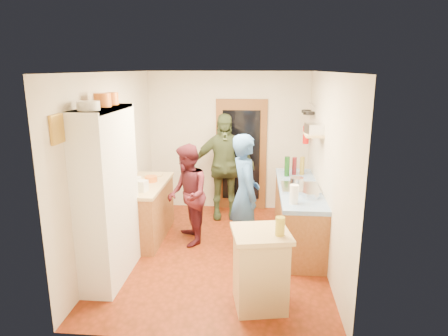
# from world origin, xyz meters

# --- Properties ---
(floor) EXTENTS (3.00, 4.00, 0.02)m
(floor) POSITION_xyz_m (0.00, 0.00, -0.01)
(floor) COLOR maroon
(floor) RESTS_ON ground
(ceiling) EXTENTS (3.00, 4.00, 0.02)m
(ceiling) POSITION_xyz_m (0.00, 0.00, 2.61)
(ceiling) COLOR silver
(ceiling) RESTS_ON ground
(wall_back) EXTENTS (3.00, 0.02, 2.60)m
(wall_back) POSITION_xyz_m (0.00, 2.01, 1.30)
(wall_back) COLOR beige
(wall_back) RESTS_ON ground
(wall_front) EXTENTS (3.00, 0.02, 2.60)m
(wall_front) POSITION_xyz_m (0.00, -2.01, 1.30)
(wall_front) COLOR beige
(wall_front) RESTS_ON ground
(wall_left) EXTENTS (0.02, 4.00, 2.60)m
(wall_left) POSITION_xyz_m (-1.51, 0.00, 1.30)
(wall_left) COLOR beige
(wall_left) RESTS_ON ground
(wall_right) EXTENTS (0.02, 4.00, 2.60)m
(wall_right) POSITION_xyz_m (1.51, 0.00, 1.30)
(wall_right) COLOR beige
(wall_right) RESTS_ON ground
(door_frame) EXTENTS (0.95, 0.06, 2.10)m
(door_frame) POSITION_xyz_m (0.25, 1.97, 1.05)
(door_frame) COLOR brown
(door_frame) RESTS_ON ground
(door_glass) EXTENTS (0.70, 0.02, 1.70)m
(door_glass) POSITION_xyz_m (0.25, 1.94, 1.05)
(door_glass) COLOR black
(door_glass) RESTS_ON door_frame
(hutch_body) EXTENTS (0.40, 1.20, 2.20)m
(hutch_body) POSITION_xyz_m (-1.30, -0.80, 1.10)
(hutch_body) COLOR white
(hutch_body) RESTS_ON ground
(hutch_top_shelf) EXTENTS (0.40, 1.14, 0.04)m
(hutch_top_shelf) POSITION_xyz_m (-1.30, -0.80, 2.18)
(hutch_top_shelf) COLOR white
(hutch_top_shelf) RESTS_ON hutch_body
(plate_stack) EXTENTS (0.25, 0.25, 0.10)m
(plate_stack) POSITION_xyz_m (-1.30, -1.16, 2.25)
(plate_stack) COLOR white
(plate_stack) RESTS_ON hutch_top_shelf
(orange_pot_a) EXTENTS (0.20, 0.20, 0.16)m
(orange_pot_a) POSITION_xyz_m (-1.30, -0.75, 2.28)
(orange_pot_a) COLOR orange
(orange_pot_a) RESTS_ON hutch_top_shelf
(orange_pot_b) EXTENTS (0.17, 0.17, 0.15)m
(orange_pot_b) POSITION_xyz_m (-1.30, -0.45, 2.28)
(orange_pot_b) COLOR orange
(orange_pot_b) RESTS_ON hutch_top_shelf
(left_counter_base) EXTENTS (0.60, 1.40, 0.85)m
(left_counter_base) POSITION_xyz_m (-1.20, 0.45, 0.42)
(left_counter_base) COLOR #9D6439
(left_counter_base) RESTS_ON ground
(left_counter_top) EXTENTS (0.64, 1.44, 0.05)m
(left_counter_top) POSITION_xyz_m (-1.20, 0.45, 0.88)
(left_counter_top) COLOR tan
(left_counter_top) RESTS_ON left_counter_base
(toaster) EXTENTS (0.24, 0.19, 0.16)m
(toaster) POSITION_xyz_m (-1.15, 0.05, 0.98)
(toaster) COLOR white
(toaster) RESTS_ON left_counter_top
(kettle) EXTENTS (0.18, 0.18, 0.16)m
(kettle) POSITION_xyz_m (-1.25, 0.23, 0.98)
(kettle) COLOR white
(kettle) RESTS_ON left_counter_top
(orange_bowl) EXTENTS (0.22, 0.22, 0.09)m
(orange_bowl) POSITION_xyz_m (-1.12, 0.55, 0.94)
(orange_bowl) COLOR orange
(orange_bowl) RESTS_ON left_counter_top
(chopping_board) EXTENTS (0.33, 0.27, 0.02)m
(chopping_board) POSITION_xyz_m (-1.18, 0.93, 0.91)
(chopping_board) COLOR tan
(chopping_board) RESTS_ON left_counter_top
(right_counter_base) EXTENTS (0.60, 2.20, 0.84)m
(right_counter_base) POSITION_xyz_m (1.20, 0.50, 0.42)
(right_counter_base) COLOR #9D6439
(right_counter_base) RESTS_ON ground
(right_counter_top) EXTENTS (0.62, 2.22, 0.06)m
(right_counter_top) POSITION_xyz_m (1.20, 0.50, 0.87)
(right_counter_top) COLOR blue
(right_counter_top) RESTS_ON right_counter_base
(hob) EXTENTS (0.55, 0.58, 0.04)m
(hob) POSITION_xyz_m (1.20, 0.35, 0.92)
(hob) COLOR silver
(hob) RESTS_ON right_counter_top
(pot_on_hob) EXTENTS (0.20, 0.20, 0.13)m
(pot_on_hob) POSITION_xyz_m (1.15, 0.37, 1.00)
(pot_on_hob) COLOR silver
(pot_on_hob) RESTS_ON hob
(bottle_a) EXTENTS (0.09, 0.09, 0.33)m
(bottle_a) POSITION_xyz_m (1.05, 1.07, 1.07)
(bottle_a) COLOR #143F14
(bottle_a) RESTS_ON right_counter_top
(bottle_b) EXTENTS (0.09, 0.09, 0.30)m
(bottle_b) POSITION_xyz_m (1.18, 1.18, 1.05)
(bottle_b) COLOR #591419
(bottle_b) RESTS_ON right_counter_top
(bottle_c) EXTENTS (0.08, 0.08, 0.31)m
(bottle_c) POSITION_xyz_m (1.31, 1.19, 1.05)
(bottle_c) COLOR olive
(bottle_c) RESTS_ON right_counter_top
(paper_towel) EXTENTS (0.13, 0.13, 0.26)m
(paper_towel) POSITION_xyz_m (1.05, -0.32, 1.03)
(paper_towel) COLOR white
(paper_towel) RESTS_ON right_counter_top
(mixing_bowl) EXTENTS (0.23, 0.23, 0.09)m
(mixing_bowl) POSITION_xyz_m (1.30, -0.07, 0.94)
(mixing_bowl) COLOR silver
(mixing_bowl) RESTS_ON right_counter_top
(island_base) EXTENTS (0.64, 0.64, 0.86)m
(island_base) POSITION_xyz_m (0.61, -1.32, 0.43)
(island_base) COLOR tan
(island_base) RESTS_ON ground
(island_top) EXTENTS (0.72, 0.72, 0.05)m
(island_top) POSITION_xyz_m (0.61, -1.32, 0.89)
(island_top) COLOR tan
(island_top) RESTS_ON island_base
(cutting_board) EXTENTS (0.40, 0.34, 0.02)m
(cutting_board) POSITION_xyz_m (0.55, -1.28, 0.90)
(cutting_board) COLOR white
(cutting_board) RESTS_ON island_top
(oil_jar) EXTENTS (0.12, 0.12, 0.21)m
(oil_jar) POSITION_xyz_m (0.81, -1.40, 1.01)
(oil_jar) COLOR #AD9E2D
(oil_jar) RESTS_ON island_top
(pan_rail) EXTENTS (0.02, 0.65, 0.02)m
(pan_rail) POSITION_xyz_m (1.46, 1.52, 2.05)
(pan_rail) COLOR silver
(pan_rail) RESTS_ON wall_right
(pan_hang_a) EXTENTS (0.18, 0.18, 0.05)m
(pan_hang_a) POSITION_xyz_m (1.40, 1.35, 1.92)
(pan_hang_a) COLOR black
(pan_hang_a) RESTS_ON pan_rail
(pan_hang_b) EXTENTS (0.16, 0.16, 0.05)m
(pan_hang_b) POSITION_xyz_m (1.40, 1.55, 1.90)
(pan_hang_b) COLOR black
(pan_hang_b) RESTS_ON pan_rail
(pan_hang_c) EXTENTS (0.17, 0.17, 0.05)m
(pan_hang_c) POSITION_xyz_m (1.40, 1.75, 1.91)
(pan_hang_c) COLOR black
(pan_hang_c) RESTS_ON pan_rail
(wall_shelf) EXTENTS (0.26, 0.42, 0.03)m
(wall_shelf) POSITION_xyz_m (1.37, 0.45, 1.70)
(wall_shelf) COLOR tan
(wall_shelf) RESTS_ON wall_right
(radio) EXTENTS (0.26, 0.33, 0.15)m
(radio) POSITION_xyz_m (1.37, 0.45, 1.79)
(radio) COLOR silver
(radio) RESTS_ON wall_shelf
(ext_bracket) EXTENTS (0.06, 0.10, 0.04)m
(ext_bracket) POSITION_xyz_m (1.47, 1.70, 1.45)
(ext_bracket) COLOR black
(ext_bracket) RESTS_ON wall_right
(fire_extinguisher) EXTENTS (0.11, 0.11, 0.32)m
(fire_extinguisher) POSITION_xyz_m (1.41, 1.70, 1.50)
(fire_extinguisher) COLOR red
(fire_extinguisher) RESTS_ON wall_right
(picture_frame) EXTENTS (0.03, 0.25, 0.30)m
(picture_frame) POSITION_xyz_m (-1.48, -1.55, 2.05)
(picture_frame) COLOR gold
(picture_frame) RESTS_ON wall_left
(person_hob) EXTENTS (0.59, 0.74, 1.76)m
(person_hob) POSITION_xyz_m (0.43, 0.07, 0.88)
(person_hob) COLOR #2C508C
(person_hob) RESTS_ON ground
(person_left) EXTENTS (0.78, 0.90, 1.55)m
(person_left) POSITION_xyz_m (-0.48, 0.34, 0.78)
(person_left) COLOR #48161F
(person_left) RESTS_ON ground
(person_back) EXTENTS (1.17, 0.62, 1.89)m
(person_back) POSITION_xyz_m (-0.03, 1.45, 0.95)
(person_back) COLOR #354126
(person_back) RESTS_ON ground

